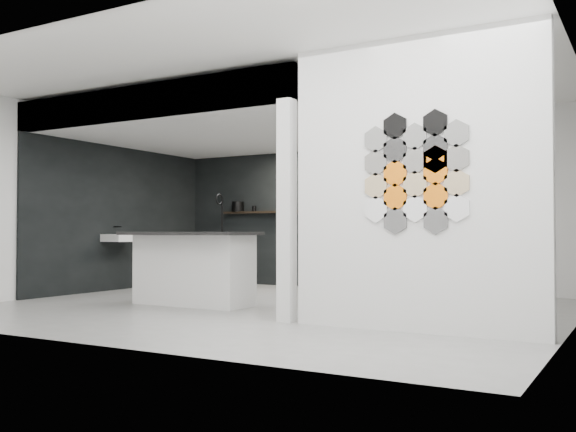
# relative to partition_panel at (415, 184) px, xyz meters

# --- Properties ---
(floor) EXTENTS (7.00, 6.00, 0.01)m
(floor) POSITION_rel_partition_panel_xyz_m (-2.23, 1.00, -1.40)
(floor) COLOR slate
(partition_panel) EXTENTS (2.45, 0.15, 2.80)m
(partition_panel) POSITION_rel_partition_panel_xyz_m (0.00, 0.00, 0.00)
(partition_panel) COLOR silver
(partition_panel) RESTS_ON floor
(bay_clad_back) EXTENTS (4.40, 0.04, 2.35)m
(bay_clad_back) POSITION_rel_partition_panel_xyz_m (-3.52, 3.97, -0.22)
(bay_clad_back) COLOR black
(bay_clad_back) RESTS_ON floor
(bay_clad_left) EXTENTS (0.04, 4.00, 2.35)m
(bay_clad_left) POSITION_rel_partition_panel_xyz_m (-5.70, 2.00, -0.22)
(bay_clad_left) COLOR black
(bay_clad_left) RESTS_ON floor
(bulkhead) EXTENTS (4.40, 4.00, 0.40)m
(bulkhead) POSITION_rel_partition_panel_xyz_m (-3.52, 2.00, 1.15)
(bulkhead) COLOR silver
(bulkhead) RESTS_ON corner_column
(corner_column) EXTENTS (0.16, 0.16, 2.35)m
(corner_column) POSITION_rel_partition_panel_xyz_m (-1.41, 0.00, -0.22)
(corner_column) COLOR silver
(corner_column) RESTS_ON floor
(fascia_beam) EXTENTS (4.40, 0.16, 0.40)m
(fascia_beam) POSITION_rel_partition_panel_xyz_m (-3.52, 0.08, 1.15)
(fascia_beam) COLOR silver
(fascia_beam) RESTS_ON corner_column
(wall_basin) EXTENTS (0.40, 0.60, 0.12)m
(wall_basin) POSITION_rel_partition_panel_xyz_m (-5.46, 1.80, -0.55)
(wall_basin) COLOR silver
(wall_basin) RESTS_ON bay_clad_left
(display_shelf) EXTENTS (3.00, 0.15, 0.04)m
(display_shelf) POSITION_rel_partition_panel_xyz_m (-3.43, 3.87, -0.10)
(display_shelf) COLOR black
(display_shelf) RESTS_ON bay_clad_back
(kitchen_island) EXTENTS (1.81, 0.82, 1.44)m
(kitchen_island) POSITION_rel_partition_panel_xyz_m (-3.22, 0.75, -0.91)
(kitchen_island) COLOR silver
(kitchen_island) RESTS_ON floor
(stockpot) EXTENTS (0.27, 0.27, 0.18)m
(stockpot) POSITION_rel_partition_panel_xyz_m (-4.63, 3.87, 0.01)
(stockpot) COLOR black
(stockpot) RESTS_ON display_shelf
(kettle) EXTENTS (0.21, 0.21, 0.17)m
(kettle) POSITION_rel_partition_panel_xyz_m (-2.46, 3.87, 0.00)
(kettle) COLOR black
(kettle) RESTS_ON display_shelf
(glass_bowl) EXTENTS (0.15, 0.15, 0.09)m
(glass_bowl) POSITION_rel_partition_panel_xyz_m (-2.08, 3.87, -0.04)
(glass_bowl) COLOR gray
(glass_bowl) RESTS_ON display_shelf
(glass_vase) EXTENTS (0.14, 0.14, 0.15)m
(glass_vase) POSITION_rel_partition_panel_xyz_m (-2.08, 3.87, -0.00)
(glass_vase) COLOR gray
(glass_vase) RESTS_ON display_shelf
(bottle_dark) EXTENTS (0.07, 0.07, 0.15)m
(bottle_dark) POSITION_rel_partition_panel_xyz_m (-3.60, 3.87, -0.01)
(bottle_dark) COLOR black
(bottle_dark) RESTS_ON display_shelf
(utensil_cup) EXTENTS (0.09, 0.09, 0.09)m
(utensil_cup) POSITION_rel_partition_panel_xyz_m (-4.28, 3.87, -0.03)
(utensil_cup) COLOR black
(utensil_cup) RESTS_ON display_shelf
(hex_tile_cluster) EXTENTS (1.04, 0.02, 1.16)m
(hex_tile_cluster) POSITION_rel_partition_panel_xyz_m (0.03, -0.09, 0.10)
(hex_tile_cluster) COLOR white
(hex_tile_cluster) RESTS_ON partition_panel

